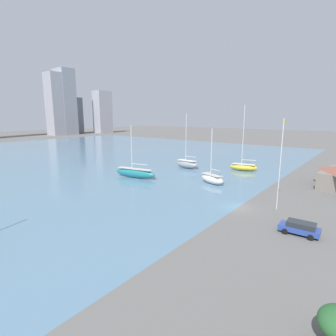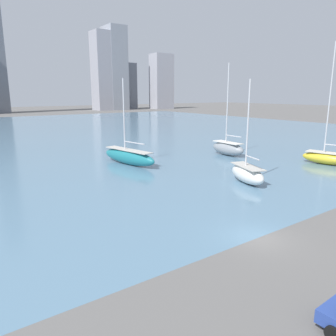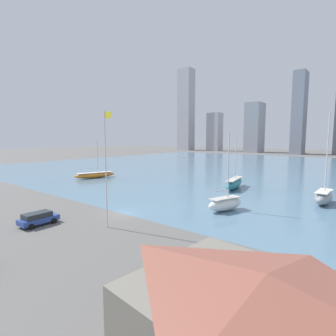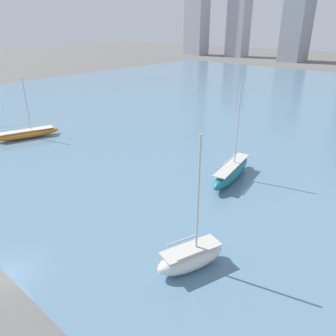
% 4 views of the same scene
% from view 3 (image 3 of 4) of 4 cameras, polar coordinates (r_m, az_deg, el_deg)
% --- Properties ---
extents(ground_plane, '(500.00, 500.00, 0.00)m').
position_cam_3_polar(ground_plane, '(37.49, -9.90, -9.75)').
color(ground_plane, '#605E5B').
extents(harbor_water, '(180.00, 140.00, 0.00)m').
position_cam_3_polar(harbor_water, '(98.14, 22.33, -0.10)').
color(harbor_water, slate).
rests_on(harbor_water, ground_plane).
extents(boat_shed, '(13.14, 10.09, 4.53)m').
position_cam_3_polar(boat_shed, '(14.23, 20.34, -28.88)').
color(boat_shed, slate).
rests_on(boat_shed, ground_plane).
extents(flag_pole, '(1.24, 0.14, 13.49)m').
position_cam_3_polar(flag_pole, '(30.78, -13.32, 0.40)').
color(flag_pole, silver).
rests_on(flag_pole, ground_plane).
extents(distant_city_skyline, '(222.93, 20.22, 73.27)m').
position_cam_3_polar(distant_city_skyline, '(195.72, 31.65, 10.10)').
color(distant_city_skyline, '#A8A8B2').
rests_on(distant_city_skyline, ground_plane).
extents(sailboat_gray, '(2.48, 6.71, 14.45)m').
position_cam_3_polar(sailboat_gray, '(48.55, 30.79, -5.40)').
color(sailboat_gray, gray).
rests_on(sailboat_gray, harbor_water).
extents(sailboat_teal, '(3.69, 10.78, 11.87)m').
position_cam_3_polar(sailboat_teal, '(56.04, 14.21, -3.26)').
color(sailboat_teal, '#1E757F').
rests_on(sailboat_teal, harbor_water).
extents(sailboat_white, '(3.94, 6.41, 11.35)m').
position_cam_3_polar(sailboat_white, '(38.96, 12.34, -7.55)').
color(sailboat_white, white).
rests_on(sailboat_white, harbor_water).
extents(sailboat_orange, '(5.15, 11.03, 10.22)m').
position_cam_3_polar(sailboat_orange, '(71.90, -15.61, -1.44)').
color(sailboat_orange, orange).
rests_on(sailboat_orange, harbor_water).
extents(parked_wagon_blue, '(2.35, 4.47, 1.55)m').
position_cam_3_polar(parked_wagon_blue, '(35.76, -26.42, -9.75)').
color(parked_wagon_blue, '#284293').
rests_on(parked_wagon_blue, ground_plane).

